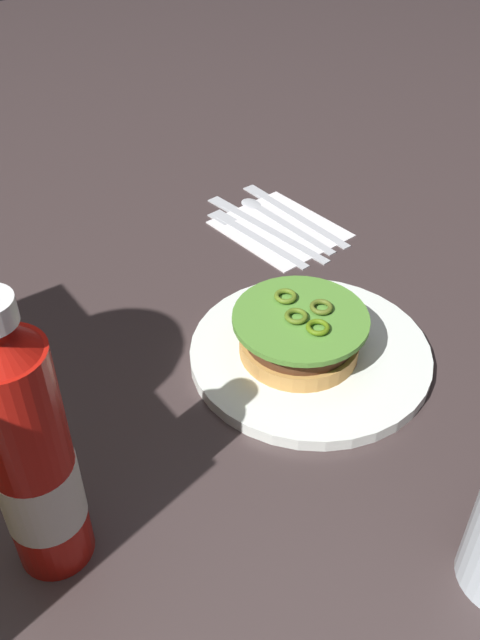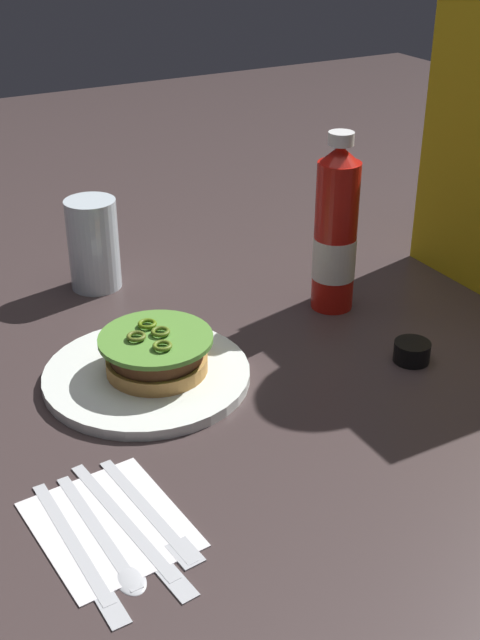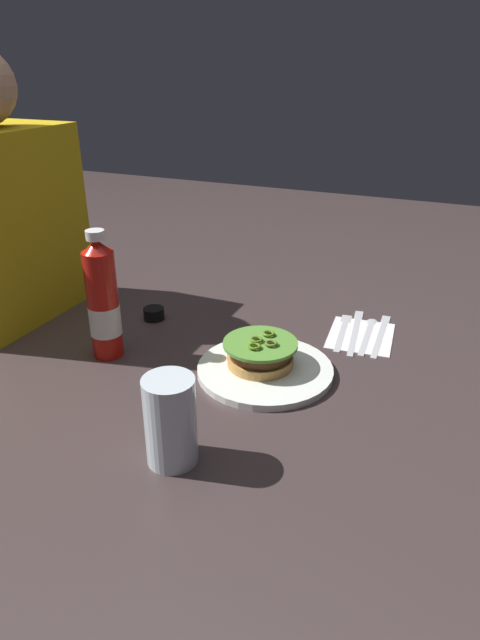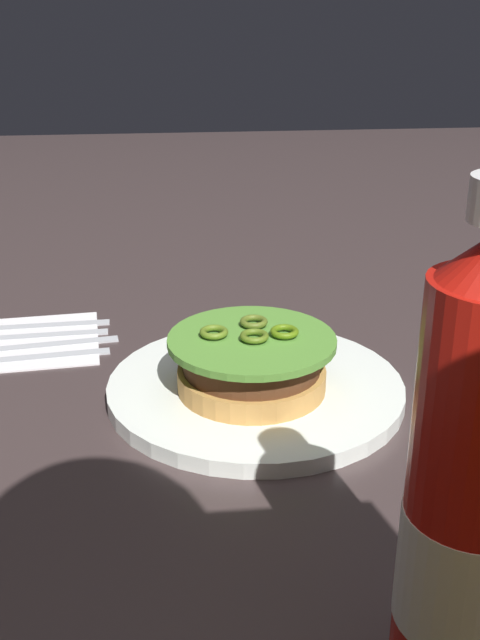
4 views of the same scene
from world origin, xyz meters
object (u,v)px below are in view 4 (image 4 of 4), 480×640
Objects in this scene: dinner_plate at (255,388)px; ketchup_bottle at (473,502)px; napkin at (18,342)px; burger_sandwich at (252,363)px.

ketchup_bottle is at bearing 99.97° from dinner_plate.
dinner_plate is 0.32m from ketchup_bottle.
ketchup_bottle reaches higher than napkin.
burger_sandwich is (0.00, 0.01, 0.03)m from dinner_plate.
dinner_plate reaches higher than napkin.
ketchup_bottle is at bearing 101.28° from burger_sandwich.
ketchup_bottle is at bearing 121.76° from napkin.
dinner_plate is 1.82× the size of burger_sandwich.
dinner_plate is 0.03m from burger_sandwich.
burger_sandwich is 0.89× the size of napkin.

